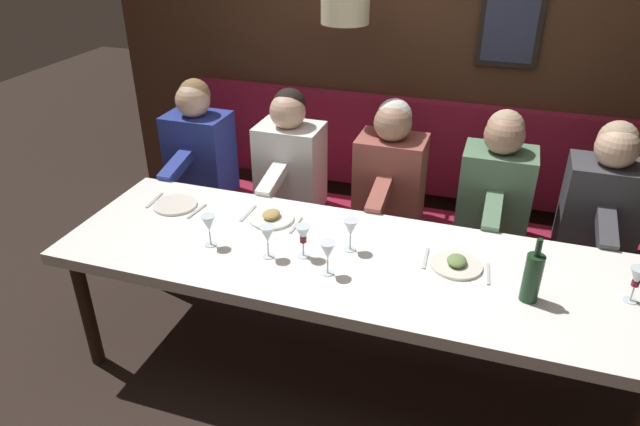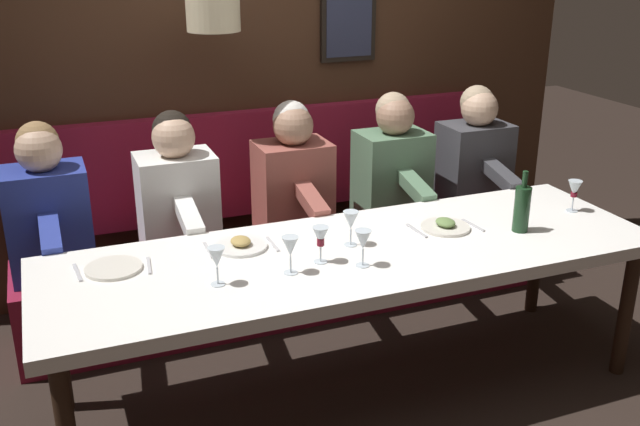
# 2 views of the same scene
# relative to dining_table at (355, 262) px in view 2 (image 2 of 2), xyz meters

# --- Properties ---
(ground_plane) EXTENTS (12.00, 12.00, 0.00)m
(ground_plane) POSITION_rel_dining_table_xyz_m (0.00, 0.00, -0.68)
(ground_plane) COLOR black
(dining_table) EXTENTS (0.90, 2.81, 0.74)m
(dining_table) POSITION_rel_dining_table_xyz_m (0.00, 0.00, 0.00)
(dining_table) COLOR white
(dining_table) RESTS_ON ground_plane
(banquette_bench) EXTENTS (0.52, 3.01, 0.45)m
(banquette_bench) POSITION_rel_dining_table_xyz_m (0.89, 0.00, -0.46)
(banquette_bench) COLOR maroon
(banquette_bench) RESTS_ON ground_plane
(back_wall_panel) EXTENTS (0.59, 4.21, 2.90)m
(back_wall_panel) POSITION_rel_dining_table_xyz_m (1.46, 0.00, 0.68)
(back_wall_panel) COLOR #422819
(back_wall_panel) RESTS_ON ground_plane
(diner_nearest) EXTENTS (0.60, 0.40, 0.79)m
(diner_nearest) POSITION_rel_dining_table_xyz_m (0.88, -1.19, 0.14)
(diner_nearest) COLOR #3D3D42
(diner_nearest) RESTS_ON banquette_bench
(diner_near) EXTENTS (0.60, 0.40, 0.79)m
(diner_near) POSITION_rel_dining_table_xyz_m (0.88, -0.63, 0.14)
(diner_near) COLOR #567A5B
(diner_near) RESTS_ON banquette_bench
(diner_middle) EXTENTS (0.60, 0.40, 0.79)m
(diner_middle) POSITION_rel_dining_table_xyz_m (0.88, -0.02, 0.14)
(diner_middle) COLOR #934C42
(diner_middle) RESTS_ON banquette_bench
(diner_far) EXTENTS (0.60, 0.40, 0.79)m
(diner_far) POSITION_rel_dining_table_xyz_m (0.88, 0.63, 0.14)
(diner_far) COLOR white
(diner_far) RESTS_ON banquette_bench
(diner_farthest) EXTENTS (0.60, 0.40, 0.79)m
(diner_farthest) POSITION_rel_dining_table_xyz_m (0.88, 1.27, 0.14)
(diner_farthest) COLOR #283893
(diner_farthest) RESTS_ON banquette_bench
(place_setting_0) EXTENTS (0.24, 0.31, 0.05)m
(place_setting_0) POSITION_rel_dining_table_xyz_m (0.21, 0.48, 0.07)
(place_setting_0) COLOR white
(place_setting_0) RESTS_ON dining_table
(place_setting_1) EXTENTS (0.24, 0.32, 0.05)m
(place_setting_1) POSITION_rel_dining_table_xyz_m (0.07, -0.51, 0.07)
(place_setting_1) COLOR silver
(place_setting_1) RESTS_ON dining_table
(place_setting_2) EXTENTS (0.24, 0.32, 0.01)m
(place_setting_2) POSITION_rel_dining_table_xyz_m (0.18, 1.04, 0.07)
(place_setting_2) COLOR silver
(place_setting_2) RESTS_ON dining_table
(wine_glass_0) EXTENTS (0.07, 0.07, 0.16)m
(wine_glass_0) POSITION_rel_dining_table_xyz_m (-0.12, 0.35, 0.18)
(wine_glass_0) COLOR silver
(wine_glass_0) RESTS_ON dining_table
(wine_glass_1) EXTENTS (0.07, 0.07, 0.16)m
(wine_glass_1) POSITION_rel_dining_table_xyz_m (0.06, -0.00, 0.18)
(wine_glass_1) COLOR silver
(wine_glass_1) RESTS_ON dining_table
(wine_glass_2) EXTENTS (0.07, 0.07, 0.16)m
(wine_glass_2) POSITION_rel_dining_table_xyz_m (0.04, -1.24, 0.18)
(wine_glass_2) COLOR silver
(wine_glass_2) RESTS_ON dining_table
(wine_glass_3) EXTENTS (0.07, 0.07, 0.16)m
(wine_glass_3) POSITION_rel_dining_table_xyz_m (-0.07, 0.20, 0.18)
(wine_glass_3) COLOR silver
(wine_glass_3) RESTS_ON dining_table
(wine_glass_4) EXTENTS (0.07, 0.07, 0.16)m
(wine_glass_4) POSITION_rel_dining_table_xyz_m (-0.17, 0.04, 0.18)
(wine_glass_4) COLOR silver
(wine_glass_4) RESTS_ON dining_table
(wine_glass_5) EXTENTS (0.07, 0.07, 0.16)m
(wine_glass_5) POSITION_rel_dining_table_xyz_m (-0.12, 0.66, 0.18)
(wine_glass_5) COLOR silver
(wine_glass_5) RESTS_ON dining_table
(wine_bottle) EXTENTS (0.08, 0.08, 0.30)m
(wine_bottle) POSITION_rel_dining_table_xyz_m (-0.08, -0.83, 0.18)
(wine_bottle) COLOR #19381E
(wine_bottle) RESTS_ON dining_table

